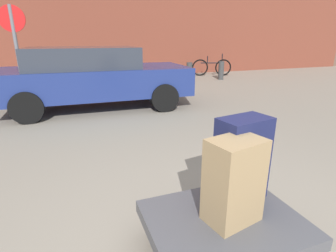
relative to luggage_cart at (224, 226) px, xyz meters
The scene contains 9 objects.
luggage_cart is the anchor object (origin of this frame).
suitcase_tan_rear_right 0.39m from the luggage_cart, 30.70° to the right, with size 0.38×0.27×0.63m, color #9E7F56.
suitcase_navy_front_right 0.54m from the luggage_cart, 37.97° to the left, with size 0.41×0.24×0.69m, color #191E47.
parked_car 5.15m from the luggage_cart, 94.68° to the left, with size 4.36×2.03×1.42m.
bicycle_leaning 10.53m from the luggage_cart, 61.16° to the left, with size 1.69×0.62×0.96m.
bollard_kerb_near 8.37m from the luggage_cart, 75.01° to the left, with size 0.22×0.22×0.72m, color #383838.
bollard_kerb_mid 8.79m from the luggage_cart, 66.87° to the left, with size 0.22×0.22×0.72m, color #383838.
bollard_kerb_far 9.44m from the luggage_cart, 58.93° to the left, with size 0.22×0.22×0.72m, color #383838.
no_parking_sign 5.23m from the luggage_cart, 111.41° to the left, with size 0.49×0.12×2.22m.
Camera 1 is at (-0.98, -1.41, 1.62)m, focal length 28.43 mm.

